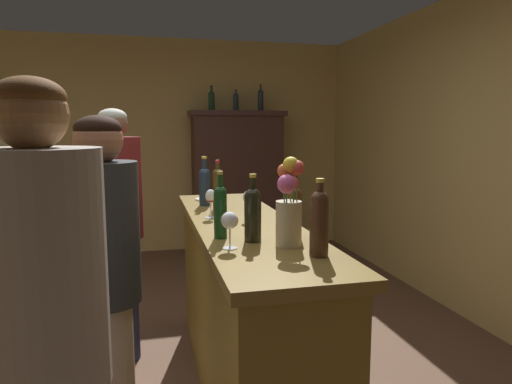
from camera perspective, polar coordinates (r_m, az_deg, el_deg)
wall_back at (r=5.96m, az=-12.75°, el=5.48°), size 5.00×0.12×2.65m
bar_counter at (r=2.73m, az=-1.55°, el=-14.27°), size 0.55×2.21×1.04m
display_cabinet at (r=5.77m, az=-2.36°, el=1.52°), size 1.17×0.47×1.77m
wine_bottle_syrah at (r=2.19m, az=4.76°, el=-2.16°), size 0.07×0.07×0.32m
wine_bottle_chardonnay at (r=3.12m, az=-6.36°, el=0.98°), size 0.08×0.08×0.33m
wine_bottle_malbec at (r=2.10m, az=-0.40°, el=-2.46°), size 0.08×0.08×0.31m
wine_bottle_rose at (r=2.17m, az=-4.43°, el=-2.10°), size 0.06×0.06×0.32m
wine_bottle_pinot at (r=2.94m, az=-4.75°, el=0.64°), size 0.06×0.06×0.32m
wine_bottle_merlot at (r=1.88m, az=7.84°, el=-3.43°), size 0.08×0.08×0.32m
wine_glass_front at (r=1.98m, az=-3.27°, el=-3.67°), size 0.07×0.07×0.16m
wine_glass_mid at (r=2.59m, az=-0.81°, el=-0.77°), size 0.08×0.08×0.17m
wine_glass_rear at (r=2.68m, az=-5.63°, el=-0.76°), size 0.07×0.07×0.17m
flower_arrangement at (r=2.02m, az=4.09°, el=-1.55°), size 0.13×0.14×0.39m
cheese_plate at (r=3.38m, az=-5.92°, el=-0.87°), size 0.19×0.19×0.01m
display_bottle_left at (r=5.70m, az=-5.52°, el=11.29°), size 0.08×0.08×0.30m
display_bottle_midleft at (r=5.75m, az=-2.50°, el=11.18°), size 0.07×0.07×0.28m
display_bottle_center at (r=5.82m, az=0.57°, el=11.41°), size 0.07×0.07×0.34m
patron_in_navy at (r=3.16m, az=-16.83°, el=-3.93°), size 0.34×0.34×1.68m
patron_near_entrance at (r=2.16m, az=-18.21°, el=-10.11°), size 0.32×0.32×1.61m
patron_tall at (r=3.27m, az=-28.90°, el=-5.67°), size 0.38×0.38×1.55m
patron_by_cabinet at (r=1.41m, az=-24.45°, el=-19.18°), size 0.33×0.33×1.68m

